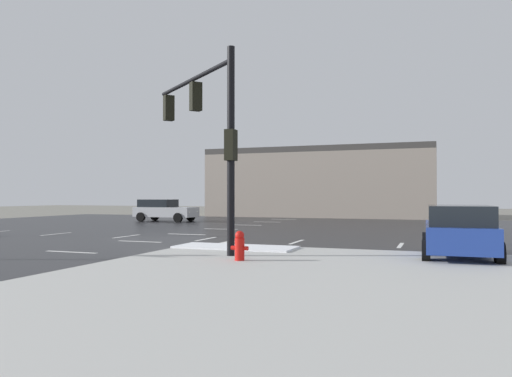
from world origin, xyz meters
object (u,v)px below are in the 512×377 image
object	(u,v)px
traffic_signal_mast	(208,122)
sedan_blue	(459,231)
sedan_silver	(164,210)
fire_hydrant	(240,246)

from	to	relation	value
traffic_signal_mast	sedan_blue	xyz separation A→B (m)	(7.41, 1.26, -3.36)
sedan_silver	sedan_blue	distance (m)	25.01
fire_hydrant	sedan_silver	world-z (taller)	sedan_silver
traffic_signal_mast	fire_hydrant	size ratio (longest dim) A/B	7.65
fire_hydrant	sedan_blue	size ratio (longest dim) A/B	0.17
fire_hydrant	sedan_silver	size ratio (longest dim) A/B	0.17
sedan_blue	fire_hydrant	bearing A→B (deg)	118.32
traffic_signal_mast	sedan_blue	bearing A→B (deg)	-130.90
fire_hydrant	sedan_silver	bearing A→B (deg)	125.41
sedan_silver	sedan_blue	bearing A→B (deg)	-38.28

